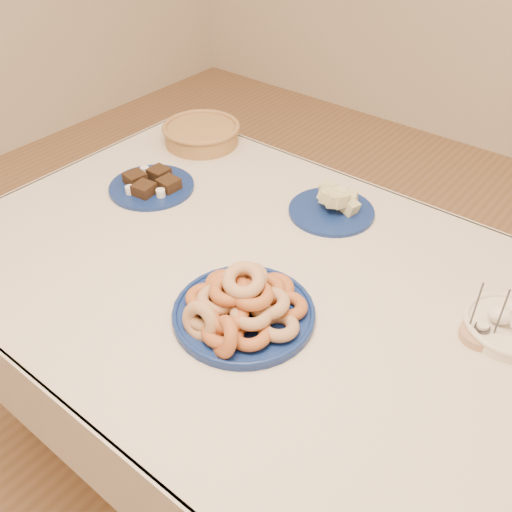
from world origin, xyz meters
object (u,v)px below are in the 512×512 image
object	(u,v)px
wicker_basket	(201,133)
egg_bowl	(510,325)
donut_platter	(242,306)
melon_plate	(333,204)
dining_table	(268,309)
brownie_plate	(151,185)
candle_holder	(480,333)

from	to	relation	value
wicker_basket	egg_bowl	bearing A→B (deg)	-11.56
donut_platter	melon_plate	distance (m)	0.50
dining_table	egg_bowl	xyz separation A→B (m)	(0.53, 0.19, 0.13)
brownie_plate	dining_table	bearing A→B (deg)	-11.31
wicker_basket	brownie_plate	bearing A→B (deg)	-74.72
candle_holder	wicker_basket	bearing A→B (deg)	165.17
donut_platter	egg_bowl	bearing A→B (deg)	34.74
melon_plate	candle_holder	bearing A→B (deg)	-22.54
melon_plate	wicker_basket	distance (m)	0.59
dining_table	melon_plate	size ratio (longest dim) A/B	5.34
donut_platter	melon_plate	bearing A→B (deg)	98.68
melon_plate	wicker_basket	size ratio (longest dim) A/B	1.01
donut_platter	wicker_basket	bearing A→B (deg)	139.08
dining_table	wicker_basket	size ratio (longest dim) A/B	5.39
donut_platter	egg_bowl	world-z (taller)	donut_platter
egg_bowl	brownie_plate	bearing A→B (deg)	-175.63
dining_table	candle_holder	bearing A→B (deg)	15.09
candle_holder	egg_bowl	xyz separation A→B (m)	(0.04, 0.06, 0.01)
candle_holder	egg_bowl	distance (m)	0.07
dining_table	donut_platter	world-z (taller)	donut_platter
dining_table	brownie_plate	distance (m)	0.56
wicker_basket	egg_bowl	size ratio (longest dim) A/B	1.32
dining_table	donut_platter	xyz separation A→B (m)	(0.04, -0.15, 0.14)
wicker_basket	candle_holder	size ratio (longest dim) A/B	2.12
donut_platter	brownie_plate	distance (m)	0.63
donut_platter	candle_holder	xyz separation A→B (m)	(0.44, 0.28, -0.02)
donut_platter	brownie_plate	size ratio (longest dim) A/B	1.22
egg_bowl	wicker_basket	bearing A→B (deg)	168.44
melon_plate	egg_bowl	bearing A→B (deg)	-15.69
donut_platter	wicker_basket	size ratio (longest dim) A/B	1.17
dining_table	brownie_plate	xyz separation A→B (m)	(-0.53, 0.11, 0.12)
brownie_plate	donut_platter	bearing A→B (deg)	-24.07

